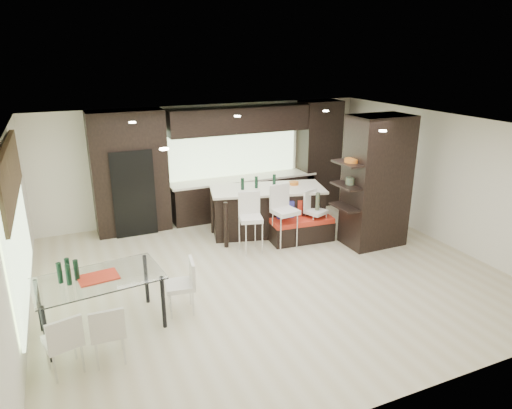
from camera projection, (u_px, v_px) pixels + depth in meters
name	position (u px, v px, depth m)	size (l,w,h in m)	color
ground	(269.00, 273.00, 8.39)	(8.00, 8.00, 0.00)	beige
back_wall	(208.00, 161.00, 10.99)	(8.00, 0.02, 2.70)	white
left_wall	(14.00, 240.00, 6.44)	(0.02, 7.00, 2.70)	white
right_wall	(443.00, 179.00, 9.48)	(0.02, 7.00, 2.70)	white
ceiling	(271.00, 126.00, 7.52)	(8.00, 7.00, 0.02)	white
window_left	(18.00, 235.00, 6.63)	(0.04, 3.20, 1.90)	#B2D199
window_back	(232.00, 151.00, 11.12)	(3.40, 0.04, 1.20)	#B2D199
stone_accent	(10.00, 175.00, 6.35)	(0.08, 3.00, 0.80)	brown
ceiling_spots	(264.00, 125.00, 7.75)	(4.00, 3.00, 0.02)	white
back_cabinetry	(232.00, 162.00, 10.90)	(6.80, 0.68, 2.70)	black
refrigerator	(132.00, 191.00, 10.07)	(0.90, 0.68, 1.90)	black
partition_column	(377.00, 182.00, 9.29)	(1.20, 0.80, 2.70)	black
kitchen_island	(267.00, 210.00, 10.15)	(2.48, 1.07, 1.03)	black
stool_left	(251.00, 229.00, 9.13)	(0.44, 0.44, 0.99)	white
stool_mid	(285.00, 222.00, 9.40)	(0.46, 0.46, 1.05)	white
stool_right	(316.00, 220.00, 9.75)	(0.39, 0.39, 0.88)	white
bench	(302.00, 230.00, 9.74)	(1.34, 0.51, 0.51)	black
floor_vase	(317.00, 216.00, 9.72)	(0.39, 0.39, 1.06)	#4B573F
dining_table	(102.00, 304.00, 6.59)	(1.74, 0.98, 0.84)	white
chair_near	(108.00, 334.00, 5.92)	(0.43, 0.43, 0.79)	white
chair_far	(63.00, 345.00, 5.72)	(0.43, 0.43, 0.79)	white
chair_end	(180.00, 289.00, 7.04)	(0.43, 0.43, 0.79)	white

